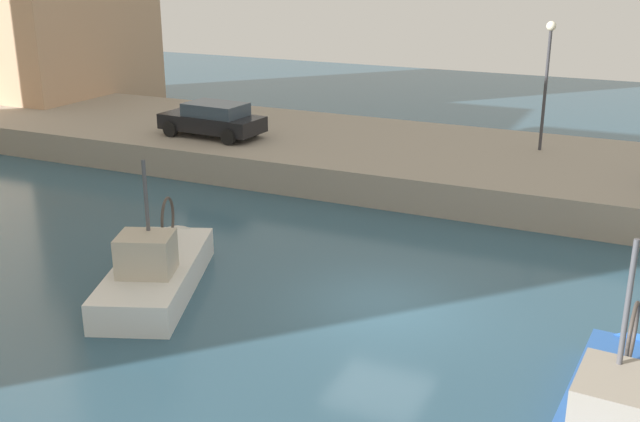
{
  "coord_description": "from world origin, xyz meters",
  "views": [
    {
      "loc": [
        -16.39,
        -5.99,
        8.41
      ],
      "look_at": [
        2.79,
        3.02,
        1.2
      ],
      "focal_mm": 42.81,
      "sensor_mm": 36.0,
      "label": 1
    }
  ],
  "objects_px": {
    "fishing_boat_white": "(160,280)",
    "parked_car_black": "(213,119)",
    "quay_streetlamp": "(548,65)",
    "fishing_boat_blue": "(613,422)"
  },
  "relations": [
    {
      "from": "parked_car_black",
      "to": "quay_streetlamp",
      "type": "xyz_separation_m",
      "value": [
        3.43,
        -12.57,
        2.53
      ]
    },
    {
      "from": "fishing_boat_white",
      "to": "quay_streetlamp",
      "type": "distance_m",
      "value": 16.68
    },
    {
      "from": "fishing_boat_white",
      "to": "parked_car_black",
      "type": "bearing_deg",
      "value": 25.78
    },
    {
      "from": "fishing_boat_blue",
      "to": "parked_car_black",
      "type": "xyz_separation_m",
      "value": [
        12.69,
        16.82,
        1.77
      ]
    },
    {
      "from": "fishing_boat_blue",
      "to": "quay_streetlamp",
      "type": "distance_m",
      "value": 17.21
    },
    {
      "from": "fishing_boat_white",
      "to": "parked_car_black",
      "type": "xyz_separation_m",
      "value": [
        10.93,
        5.28,
        1.79
      ]
    },
    {
      "from": "parked_car_black",
      "to": "fishing_boat_blue",
      "type": "bearing_deg",
      "value": -127.02
    },
    {
      "from": "quay_streetlamp",
      "to": "parked_car_black",
      "type": "bearing_deg",
      "value": 105.24
    },
    {
      "from": "fishing_boat_white",
      "to": "fishing_boat_blue",
      "type": "bearing_deg",
      "value": -98.63
    },
    {
      "from": "fishing_boat_white",
      "to": "quay_streetlamp",
      "type": "bearing_deg",
      "value": -26.92
    }
  ]
}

